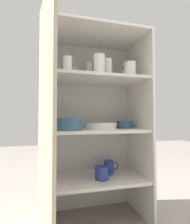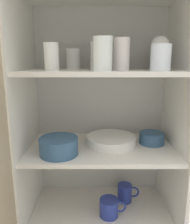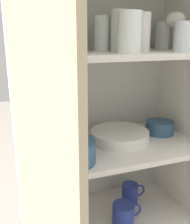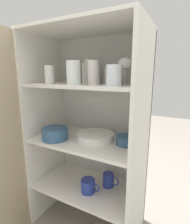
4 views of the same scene
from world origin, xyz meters
The scene contains 23 objects.
cupboard_back_panel centered at (0.00, 0.41, 0.67)m, with size 0.74×0.02×1.35m, color silver.
cupboard_side_left centered at (-0.36, 0.20, 0.67)m, with size 0.02×0.43×1.35m, color white.
cupboard_side_right centered at (0.36, 0.20, 0.67)m, with size 0.02×0.43×1.35m, color white.
cupboard_top_panel centered at (0.00, 0.20, 1.36)m, with size 0.74×0.43×0.02m, color white.
shelf_board_lower centered at (0.00, 0.20, 0.30)m, with size 0.71×0.40×0.02m, color silver.
shelf_board_middle centered at (0.00, 0.20, 0.65)m, with size 0.71×0.40×0.02m, color silver.
shelf_board_upper centered at (0.00, 0.20, 1.02)m, with size 0.71×0.40×0.02m, color silver.
cupboard_door centered at (-0.34, -0.20, 0.67)m, with size 0.09×0.36×1.35m.
tumbler_glass_0 centered at (0.03, 0.20, 1.11)m, with size 0.06×0.06×0.15m.
tumbler_glass_1 centered at (0.08, 0.14, 1.10)m, with size 0.07×0.07×0.14m.
tumbler_glass_2 centered at (-0.14, 0.29, 1.08)m, with size 0.07×0.07×0.10m.
tumbler_glass_3 centered at (-0.21, 0.10, 1.09)m, with size 0.06×0.06×0.11m.
tumbler_glass_4 centered at (0.00, 0.06, 1.10)m, with size 0.08×0.08×0.13m.
tumbler_glass_5 centered at (0.28, 0.30, 1.09)m, with size 0.06×0.06×0.11m.
tumbler_glass_6 centered at (0.11, 0.27, 1.09)m, with size 0.06×0.06×0.11m.
tumbler_glass_7 centered at (-0.02, 0.24, 1.10)m, with size 0.06×0.06×0.13m.
tumbler_glass_8 centered at (0.23, 0.08, 1.08)m, with size 0.08×0.08×0.11m.
wine_glass_0 centered at (0.26, 0.18, 1.14)m, with size 0.08×0.08×0.15m.
plate_stack_white centered at (0.05, 0.22, 0.68)m, with size 0.25×0.25×0.04m.
mixing_bowl_large centered at (-0.19, 0.10, 0.70)m, with size 0.17×0.17×0.08m.
serving_bowl_small centered at (0.26, 0.24, 0.69)m, with size 0.13×0.13×0.06m.
coffee_mug_primary centered at (0.14, 0.26, 0.36)m, with size 0.12×0.08×0.10m.
coffee_mug_extra_1 centered at (0.04, 0.14, 0.35)m, with size 0.13×0.09×0.09m.
Camera 1 is at (-0.32, -1.05, 0.73)m, focal length 28.00 mm.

